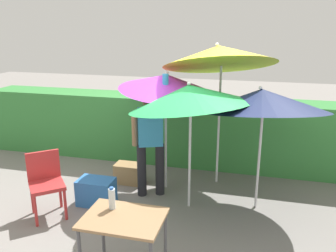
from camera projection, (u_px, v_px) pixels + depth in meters
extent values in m
plane|color=gray|center=(163.00, 202.00, 5.28)|extent=(24.00, 24.00, 0.00)
cube|color=#38843D|center=(186.00, 130.00, 6.64)|extent=(8.00, 0.70, 1.26)
cylinder|color=silver|center=(259.00, 161.00, 4.94)|extent=(0.04, 0.04, 1.43)
cone|color=#19234C|center=(262.00, 100.00, 4.69)|extent=(1.80, 1.80, 0.68)
sphere|color=silver|center=(261.00, 88.00, 4.64)|extent=(0.05, 0.05, 0.05)
cylinder|color=silver|center=(166.00, 141.00, 5.53)|extent=(0.04, 0.04, 1.59)
cone|color=purple|center=(166.00, 83.00, 5.28)|extent=(1.47, 1.45, 0.49)
sphere|color=silver|center=(167.00, 73.00, 5.25)|extent=(0.05, 0.05, 0.05)
cylinder|color=silver|center=(190.00, 158.00, 4.95)|extent=(0.04, 0.04, 1.50)
cone|color=green|center=(190.00, 96.00, 4.68)|extent=(1.72, 1.70, 0.63)
sphere|color=silver|center=(189.00, 83.00, 4.62)|extent=(0.05, 0.05, 0.05)
cylinder|color=silver|center=(219.00, 126.00, 5.67)|extent=(0.04, 0.04, 1.95)
cone|color=yellow|center=(219.00, 56.00, 5.35)|extent=(1.81, 1.77, 0.89)
sphere|color=silver|center=(217.00, 44.00, 5.29)|extent=(0.05, 0.05, 0.05)
cylinder|color=black|center=(160.00, 169.00, 5.41)|extent=(0.14, 0.14, 0.82)
cylinder|color=black|center=(142.00, 170.00, 5.38)|extent=(0.14, 0.14, 0.82)
cube|color=#338EC6|center=(150.00, 127.00, 5.20)|extent=(0.42, 0.34, 0.56)
sphere|color=#8C6647|center=(150.00, 101.00, 5.09)|extent=(0.22, 0.22, 0.22)
cylinder|color=#338EC6|center=(166.00, 93.00, 5.09)|extent=(0.12, 0.12, 0.56)
cylinder|color=#8C6647|center=(135.00, 129.00, 5.18)|extent=(0.12, 0.12, 0.52)
cylinder|color=#B72D2D|center=(36.00, 211.00, 4.58)|extent=(0.04, 0.04, 0.44)
cylinder|color=#B72D2D|center=(65.00, 205.00, 4.74)|extent=(0.04, 0.04, 0.44)
cylinder|color=#B72D2D|center=(32.00, 199.00, 4.91)|extent=(0.04, 0.04, 0.44)
cylinder|color=#B72D2D|center=(60.00, 193.00, 5.07)|extent=(0.04, 0.04, 0.44)
cube|color=#B72D2D|center=(47.00, 185.00, 4.76)|extent=(0.62, 0.62, 0.05)
cube|color=#B72D2D|center=(43.00, 165.00, 4.86)|extent=(0.36, 0.32, 0.40)
cube|color=#2D6BB7|center=(96.00, 192.00, 5.17)|extent=(0.52, 0.34, 0.39)
cube|color=#9E7A4C|center=(129.00, 173.00, 5.87)|extent=(0.47, 0.29, 0.33)
cylinder|color=#4C4C51|center=(165.00, 241.00, 3.74)|extent=(0.04, 0.04, 0.71)
cylinder|color=#4C4C51|center=(103.00, 231.00, 3.91)|extent=(0.04, 0.04, 0.71)
cube|color=#99724C|center=(123.00, 218.00, 3.48)|extent=(0.80, 0.60, 0.03)
cylinder|color=silver|center=(112.00, 199.00, 3.60)|extent=(0.07, 0.07, 0.22)
cylinder|color=#2D60B7|center=(111.00, 188.00, 3.57)|extent=(0.04, 0.04, 0.02)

